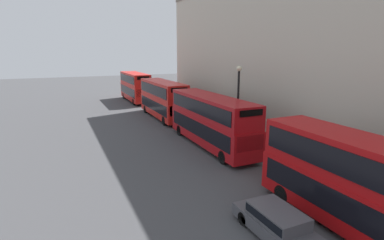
{
  "coord_description": "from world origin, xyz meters",
  "views": [
    {
      "loc": [
        -9.92,
        -1.38,
        7.89
      ],
      "look_at": [
        0.48,
        21.48,
        2.1
      ],
      "focal_mm": 28.0,
      "sensor_mm": 36.0,
      "label": 1
    }
  ],
  "objects_px": {
    "bus_third_in_queue": "(163,98)",
    "car_hatchback": "(278,223)",
    "pedestrian": "(167,103)",
    "bus_second_in_queue": "(211,119)",
    "bus_trailing": "(135,86)",
    "bus_leading": "(367,185)"
  },
  "relations": [
    {
      "from": "car_hatchback",
      "to": "pedestrian",
      "type": "distance_m",
      "value": 31.56
    },
    {
      "from": "bus_leading",
      "to": "bus_third_in_queue",
      "type": "relative_size",
      "value": 1.0
    },
    {
      "from": "bus_leading",
      "to": "pedestrian",
      "type": "xyz_separation_m",
      "value": [
        2.69,
        32.36,
        -1.64
      ]
    },
    {
      "from": "bus_third_in_queue",
      "to": "car_hatchback",
      "type": "bearing_deg",
      "value": -97.81
    },
    {
      "from": "bus_second_in_queue",
      "to": "bus_trailing",
      "type": "bearing_deg",
      "value": 90.0
    },
    {
      "from": "bus_third_in_queue",
      "to": "bus_leading",
      "type": "bearing_deg",
      "value": -90.0
    },
    {
      "from": "bus_leading",
      "to": "car_hatchback",
      "type": "bearing_deg",
      "value": 157.82
    },
    {
      "from": "bus_leading",
      "to": "car_hatchback",
      "type": "height_order",
      "value": "bus_leading"
    },
    {
      "from": "car_hatchback",
      "to": "pedestrian",
      "type": "bearing_deg",
      "value": 78.87
    },
    {
      "from": "bus_third_in_queue",
      "to": "pedestrian",
      "type": "height_order",
      "value": "bus_third_in_queue"
    },
    {
      "from": "bus_second_in_queue",
      "to": "car_hatchback",
      "type": "height_order",
      "value": "bus_second_in_queue"
    },
    {
      "from": "bus_leading",
      "to": "pedestrian",
      "type": "distance_m",
      "value": 32.51
    },
    {
      "from": "bus_trailing",
      "to": "car_hatchback",
      "type": "relative_size",
      "value": 2.24
    },
    {
      "from": "bus_leading",
      "to": "pedestrian",
      "type": "height_order",
      "value": "bus_leading"
    },
    {
      "from": "bus_trailing",
      "to": "pedestrian",
      "type": "height_order",
      "value": "bus_trailing"
    },
    {
      "from": "bus_third_in_queue",
      "to": "pedestrian",
      "type": "bearing_deg",
      "value": 66.49
    },
    {
      "from": "bus_second_in_queue",
      "to": "bus_leading",
      "type": "bearing_deg",
      "value": -90.0
    },
    {
      "from": "bus_third_in_queue",
      "to": "car_hatchback",
      "type": "xyz_separation_m",
      "value": [
        -3.4,
        -24.79,
        -1.72
      ]
    },
    {
      "from": "bus_leading",
      "to": "bus_trailing",
      "type": "relative_size",
      "value": 1.03
    },
    {
      "from": "car_hatchback",
      "to": "bus_trailing",
      "type": "bearing_deg",
      "value": 84.94
    },
    {
      "from": "bus_leading",
      "to": "bus_trailing",
      "type": "xyz_separation_m",
      "value": [
        0.0,
        39.79,
        0.12
      ]
    },
    {
      "from": "bus_trailing",
      "to": "pedestrian",
      "type": "relative_size",
      "value": 6.49
    }
  ]
}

